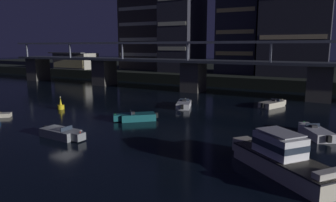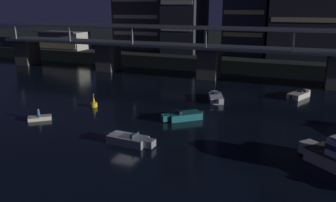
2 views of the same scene
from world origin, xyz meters
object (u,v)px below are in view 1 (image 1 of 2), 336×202
(tower_west_low, at_px, (148,32))
(cabin_cruiser_near_left, at_px, (282,158))
(river_bridge, at_px, (194,70))
(speedboat_near_right, at_px, (136,117))
(tower_central, at_px, (242,22))
(speedboat_near_center, at_px, (315,133))
(channel_buoy, at_px, (61,106))
(speedboat_mid_left, at_px, (184,104))
(tower_west_tall, at_px, (183,13))
(speedboat_mid_center, at_px, (62,133))
(speedboat_far_left, at_px, (273,104))
(waterfront_pavilion, at_px, (76,61))

(tower_west_low, distance_m, cabin_cruiser_near_left, 72.45)
(river_bridge, xyz_separation_m, speedboat_near_right, (3.63, -24.63, -3.68))
(tower_central, relative_size, speedboat_near_center, 5.00)
(speedboat_near_right, bearing_deg, channel_buoy, 177.84)
(speedboat_near_right, xyz_separation_m, speedboat_mid_left, (1.50, 9.71, 0.00))
(tower_west_tall, bearing_deg, speedboat_mid_center, -76.42)
(speedboat_near_center, bearing_deg, tower_west_low, 136.04)
(tower_west_low, xyz_separation_m, speedboat_far_left, (40.51, -31.81, -12.19))
(tower_central, height_order, speedboat_mid_center, tower_central)
(tower_central, distance_m, speedboat_near_center, 49.01)
(tower_central, height_order, speedboat_mid_left, tower_central)
(channel_buoy, bearing_deg, tower_west_low, 107.90)
(speedboat_near_right, relative_size, speedboat_mid_left, 0.89)
(speedboat_mid_left, bearing_deg, river_bridge, 108.99)
(speedboat_near_center, distance_m, speedboat_mid_left, 18.60)
(tower_central, height_order, speedboat_near_right, tower_central)
(tower_west_tall, height_order, waterfront_pavilion, tower_west_tall)
(speedboat_mid_left, bearing_deg, speedboat_mid_center, -101.42)
(channel_buoy, bearing_deg, waterfront_pavilion, 132.39)
(waterfront_pavilion, xyz_separation_m, speedboat_far_left, (58.17, -20.65, -4.02))
(tower_west_tall, xyz_separation_m, speedboat_mid_left, (16.44, -33.66, -16.41))
(waterfront_pavilion, distance_m, speedboat_near_center, 72.89)
(river_bridge, bearing_deg, speedboat_mid_center, -87.70)
(speedboat_mid_left, relative_size, speedboat_mid_center, 0.98)
(tower_west_low, bearing_deg, waterfront_pavilion, -147.72)
(river_bridge, height_order, speedboat_near_center, river_bridge)
(waterfront_pavilion, height_order, speedboat_mid_left, waterfront_pavilion)
(tower_west_tall, bearing_deg, speedboat_far_left, -45.06)
(speedboat_far_left, bearing_deg, river_bridge, 151.52)
(cabin_cruiser_near_left, distance_m, speedboat_near_right, 18.82)
(cabin_cruiser_near_left, relative_size, speedboat_mid_center, 1.60)
(speedboat_near_center, bearing_deg, channel_buoy, -176.08)
(river_bridge, height_order, tower_west_low, tower_west_low)
(tower_west_tall, xyz_separation_m, speedboat_near_center, (33.64, -40.73, -16.41))
(tower_west_tall, height_order, speedboat_near_right, tower_west_tall)
(speedboat_near_center, relative_size, speedboat_far_left, 0.97)
(tower_central, xyz_separation_m, speedboat_mid_left, (1.98, -35.86, -13.82))
(tower_west_low, bearing_deg, tower_central, -4.42)
(channel_buoy, bearing_deg, tower_central, 74.75)
(tower_west_tall, bearing_deg, river_bridge, -58.90)
(speedboat_near_center, distance_m, channel_buoy, 31.55)
(tower_west_low, relative_size, speedboat_mid_center, 4.04)
(tower_central, xyz_separation_m, speedboat_mid_center, (-1.80, -54.59, -13.82))
(tower_central, relative_size, speedboat_mid_left, 4.76)
(tower_west_tall, bearing_deg, speedboat_near_center, -50.45)
(speedboat_near_right, relative_size, channel_buoy, 2.57)
(speedboat_near_right, distance_m, channel_buoy, 12.78)
(waterfront_pavilion, relative_size, speedboat_far_left, 2.47)
(speedboat_mid_left, relative_size, speedboat_far_left, 1.02)
(tower_west_low, relative_size, channel_buoy, 11.99)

